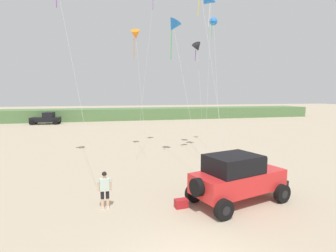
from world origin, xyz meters
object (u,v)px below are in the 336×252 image
person_watching (105,188)px  kite_blue_swept (136,35)px  jeep (237,177)px  kite_pink_ribbon (211,0)px  distant_pickup (46,119)px  kite_red_delta (197,48)px  cooler_box (181,203)px  kite_white_parafoil (214,22)px  kite_green_box (173,26)px

person_watching → kite_blue_swept: (2.89, 11.11, 8.86)m
jeep → kite_pink_ribbon: bearing=75.4°
kite_blue_swept → kite_pink_ribbon: size_ratio=0.83×
jeep → kite_pink_ribbon: kite_pink_ribbon is taller
distant_pickup → kite_red_delta: kite_red_delta is taller
jeep → kite_pink_ribbon: size_ratio=0.40×
kite_blue_swept → cooler_box: bearing=-88.3°
person_watching → jeep: bearing=-7.6°
person_watching → kite_red_delta: size_ratio=0.17×
jeep → distant_pickup: jeep is taller
jeep → kite_blue_swept: 14.99m
cooler_box → kite_red_delta: bearing=63.0°
kite_white_parafoil → kite_blue_swept: bearing=-176.5°
distant_pickup → kite_white_parafoil: 32.74m
jeep → kite_white_parafoil: 16.51m
kite_white_parafoil → kite_pink_ribbon: (-1.77, -3.58, 0.53)m
person_watching → distant_pickup: (-8.91, 36.16, 0.00)m
cooler_box → kite_pink_ribbon: (4.94, 8.68, 11.75)m
kite_white_parafoil → person_watching: bearing=-130.8°
person_watching → distant_pickup: 37.24m
person_watching → kite_green_box: size_ratio=0.16×
cooler_box → kite_blue_swept: bearing=87.7°
cooler_box → kite_blue_swept: 15.24m
jeep → kite_blue_swept: size_ratio=0.48×
jeep → cooler_box: jeep is taller
distant_pickup → kite_pink_ribbon: 34.76m
jeep → kite_pink_ribbon: (2.28, 8.75, 10.74)m
person_watching → kite_red_delta: 16.17m
kite_white_parafoil → jeep: bearing=-108.2°
kite_pink_ribbon → kite_blue_swept: bearing=149.3°
kite_blue_swept → kite_white_parafoil: bearing=3.5°
kite_white_parafoil → kite_pink_ribbon: bearing=-116.3°
cooler_box → kite_pink_ribbon: kite_pink_ribbon is taller
person_watching → distant_pickup: bearing=103.8°
distant_pickup → kite_blue_swept: 29.07m
jeep → distant_pickup: size_ratio=1.05×
kite_blue_swept → kite_white_parafoil: kite_white_parafoil is taller
jeep → kite_white_parafoil: bearing=71.8°
cooler_box → kite_red_delta: size_ratio=0.06×
kite_red_delta → kite_blue_swept: bearing=-178.6°
kite_green_box → kite_blue_swept: (-2.18, 3.79, 0.06)m
jeep → person_watching: bearing=172.4°
cooler_box → distant_pickup: size_ratio=0.12×
cooler_box → kite_green_box: 12.61m
cooler_box → distant_pickup: (-12.16, 36.88, 0.75)m
kite_blue_swept → person_watching: bearing=-104.6°
person_watching → kite_blue_swept: bearing=75.4°
distant_pickup → kite_green_box: size_ratio=0.46×
kite_green_box → person_watching: bearing=-124.7°
kite_red_delta → person_watching: bearing=-126.5°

